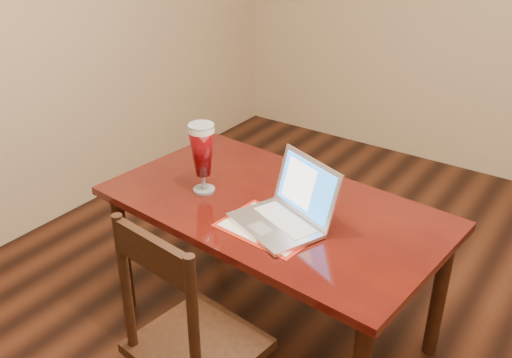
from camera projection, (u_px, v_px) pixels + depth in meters
The scene contains 2 objects.
dining_table at pixel (270, 217), 2.53m from camera, with size 1.55×0.96×1.02m.
dining_chair at pixel (190, 344), 2.06m from camera, with size 0.47×0.45×1.00m.
Camera 1 is at (0.66, -1.65, 1.94)m, focal length 40.00 mm.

